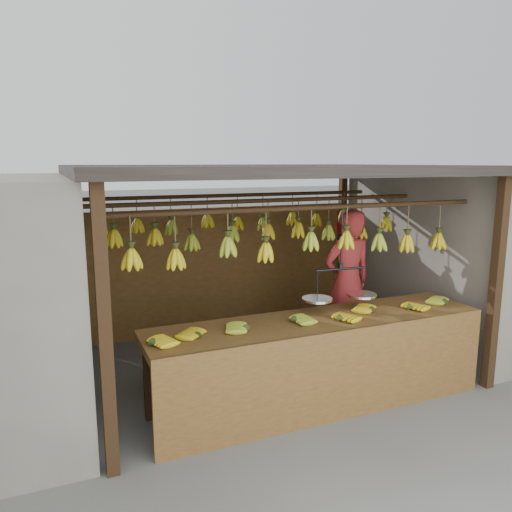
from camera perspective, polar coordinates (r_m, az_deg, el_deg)
name	(u,v)px	position (r m, az deg, el deg)	size (l,w,h in m)	color
ground	(266,365)	(6.23, 1.11, -12.31)	(80.00, 80.00, 0.00)	#5B5B57
stall	(255,201)	(6.05, -0.11, 6.30)	(4.30, 3.30, 2.40)	black
neighbor_right	(491,252)	(8.03, 25.29, 0.45)	(3.00, 3.00, 2.30)	slate
counter	(324,342)	(4.98, 7.78, -9.68)	(3.55, 0.79, 0.96)	brown
hanging_bananas	(265,233)	(5.80, 1.09, 2.67)	(3.63, 2.25, 0.39)	gold
balance_scale	(340,293)	(5.21, 9.57, -4.19)	(0.81, 0.34, 0.95)	black
vendor	(348,282)	(6.48, 10.42, -2.94)	(0.68, 0.44, 1.86)	#BF3333
bag_bundles	(343,254)	(7.98, 9.91, 0.28)	(0.08, 0.26, 1.28)	red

